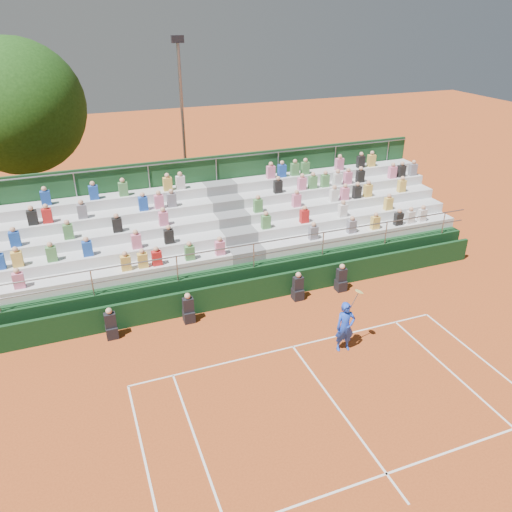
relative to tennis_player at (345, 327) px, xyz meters
name	(u,v)px	position (x,y,z in m)	size (l,w,h in m)	color
ground	(293,347)	(-1.52, 0.71, -0.90)	(90.00, 90.00, 0.00)	#B14A1D
courtside_wall	(259,289)	(-1.52, 3.91, -0.40)	(20.00, 0.15, 1.00)	black
line_officials	(240,300)	(-2.45, 3.46, -0.42)	(9.40, 0.40, 1.19)	black
grandstand	(232,243)	(-1.52, 7.15, 0.18)	(20.00, 5.20, 4.40)	black
tennis_player	(345,327)	(0.00, 0.00, 0.00)	(0.88, 0.51, 2.22)	blue
tree_east	(17,108)	(-9.48, 15.03, 5.12)	(6.31, 6.31, 9.19)	#362513
floodlight_mast	(182,116)	(-1.76, 14.21, 4.32)	(0.60, 0.25, 9.07)	gray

